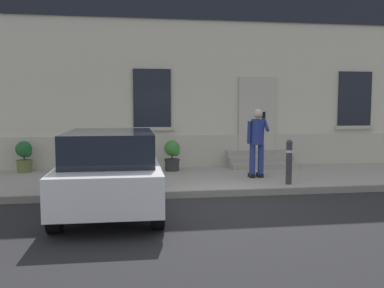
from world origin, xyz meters
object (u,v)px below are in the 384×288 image
at_px(hatchback_car_white, 111,169).
at_px(planter_olive, 24,156).
at_px(bollard_near_person, 289,160).
at_px(planter_cream, 99,156).
at_px(person_on_phone, 257,138).
at_px(planter_charcoal, 172,155).

xyz_separation_m(hatchback_car_white, planter_olive, (-2.49, 4.07, -0.18)).
bearing_deg(hatchback_car_white, bollard_near_person, 17.27).
height_order(bollard_near_person, planter_cream, bollard_near_person).
bearing_deg(bollard_near_person, person_on_phone, 115.34).
bearing_deg(bollard_near_person, planter_charcoal, 134.92).
distance_m(hatchback_car_white, planter_cream, 3.86).
relative_size(planter_olive, planter_charcoal, 1.00).
relative_size(hatchback_car_white, planter_charcoal, 4.76).
relative_size(bollard_near_person, planter_olive, 1.22).
distance_m(hatchback_car_white, planter_charcoal, 4.04).
relative_size(person_on_phone, planter_cream, 2.04).
distance_m(bollard_near_person, person_on_phone, 1.17).
relative_size(person_on_phone, planter_charcoal, 2.04).
relative_size(planter_olive, planter_cream, 1.00).
distance_m(bollard_near_person, planter_olive, 7.09).
distance_m(bollard_near_person, planter_charcoal, 3.49).
bearing_deg(planter_cream, person_on_phone, -21.71).
bearing_deg(hatchback_car_white, planter_charcoal, 67.21).
xyz_separation_m(person_on_phone, planter_charcoal, (-2.00, 1.49, -0.55)).
bearing_deg(planter_charcoal, hatchback_car_white, -112.79).
bearing_deg(person_on_phone, bollard_near_person, -62.72).
height_order(planter_olive, planter_charcoal, same).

